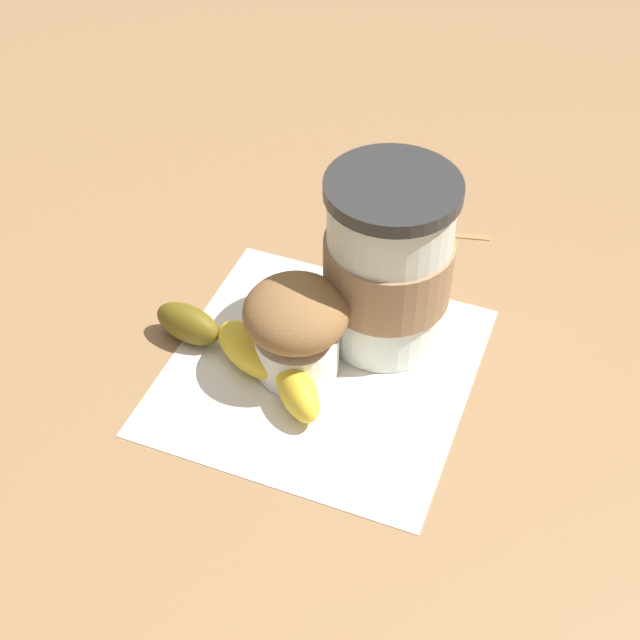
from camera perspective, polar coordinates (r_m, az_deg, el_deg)
name	(u,v)px	position (r m, az deg, el deg)	size (l,w,h in m)	color
ground_plane	(320,370)	(0.65, 0.00, -3.24)	(3.00, 3.00, 0.00)	#936D47
paper_napkin	(320,370)	(0.65, 0.00, -3.20)	(0.21, 0.21, 0.00)	white
coffee_cup	(388,263)	(0.63, 4.38, 3.64)	(0.09, 0.09, 0.14)	silver
muffin	(296,326)	(0.62, -1.53, -0.41)	(0.07, 0.07, 0.08)	white
banana	(245,353)	(0.64, -4.82, -2.15)	(0.08, 0.16, 0.03)	gold
wooden_stirrer	(425,232)	(0.77, 6.74, 5.61)	(0.11, 0.01, 0.00)	#9E7547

